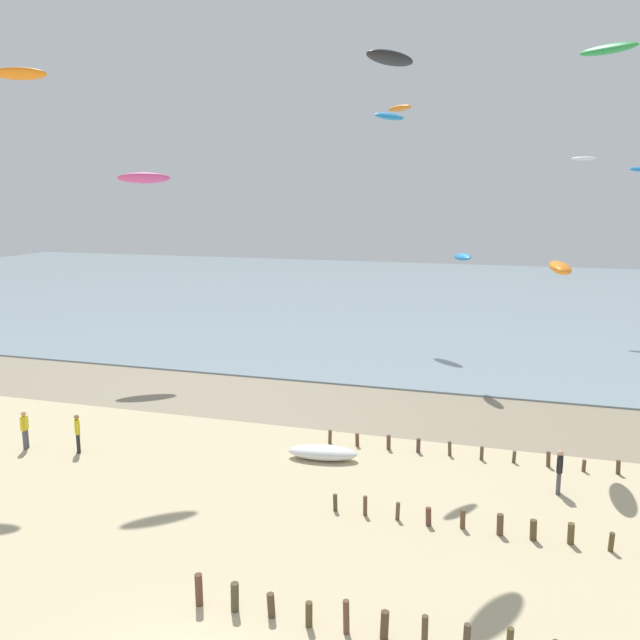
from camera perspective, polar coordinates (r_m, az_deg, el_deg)
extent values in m
cube|color=gray|center=(34.79, 4.26, -7.67)|extent=(120.00, 7.49, 0.01)
cube|color=#7F939E|center=(72.17, 10.95, 1.91)|extent=(160.00, 70.00, 0.10)
cylinder|color=brown|center=(19.60, -10.46, -22.01)|extent=(0.22, 0.24, 0.95)
cylinder|color=#4B442D|center=(19.26, -7.40, -22.72)|extent=(0.25, 0.25, 0.86)
cylinder|color=#4F3C2C|center=(19.02, -4.27, -23.44)|extent=(0.23, 0.22, 0.69)
cylinder|color=brown|center=(18.65, -0.96, -24.16)|extent=(0.19, 0.20, 0.71)
cylinder|color=brown|center=(18.36, 2.29, -24.33)|extent=(0.18, 0.19, 0.94)
cylinder|color=brown|center=(18.32, 5.62, -24.83)|extent=(0.23, 0.23, 0.76)
cylinder|color=brown|center=(18.16, 9.08, -25.09)|extent=(0.16, 0.19, 0.85)
cylinder|color=#4D4032|center=(18.07, 12.60, -25.46)|extent=(0.19, 0.19, 0.85)
cylinder|color=#4B3F2D|center=(24.15, 1.33, -15.54)|extent=(0.17, 0.18, 0.62)
cylinder|color=brown|center=(23.88, 3.94, -15.77)|extent=(0.15, 0.17, 0.71)
cylinder|color=brown|center=(23.71, 6.76, -16.13)|extent=(0.16, 0.16, 0.63)
cylinder|color=brown|center=(23.49, 9.39, -16.47)|extent=(0.22, 0.21, 0.65)
cylinder|color=brown|center=(23.51, 12.27, -16.51)|extent=(0.18, 0.19, 0.68)
cylinder|color=brown|center=(23.40, 15.35, -16.73)|extent=(0.23, 0.24, 0.73)
cylinder|color=brown|center=(23.40, 18.01, -16.93)|extent=(0.24, 0.23, 0.70)
cylinder|color=brown|center=(23.54, 20.93, -16.92)|extent=(0.23, 0.25, 0.73)
cylinder|color=brown|center=(23.61, 23.95, -17.18)|extent=(0.18, 0.17, 0.63)
cylinder|color=brown|center=(30.02, 0.87, -10.09)|extent=(0.17, 0.17, 0.62)
cylinder|color=brown|center=(29.76, 3.25, -10.33)|extent=(0.19, 0.17, 0.59)
cylinder|color=brown|center=(29.49, 5.97, -10.51)|extent=(0.19, 0.18, 0.66)
cylinder|color=brown|center=(29.35, 8.53, -10.71)|extent=(0.18, 0.20, 0.63)
cylinder|color=brown|center=(29.23, 11.18, -10.89)|extent=(0.17, 0.16, 0.64)
cylinder|color=brown|center=(29.08, 13.85, -11.16)|extent=(0.15, 0.15, 0.59)
cylinder|color=brown|center=(29.17, 16.48, -11.32)|extent=(0.17, 0.16, 0.51)
cylinder|color=brown|center=(29.17, 19.19, -11.33)|extent=(0.19, 0.17, 0.66)
cylinder|color=brown|center=(29.24, 21.92, -11.64)|extent=(0.16, 0.16, 0.49)
cylinder|color=brown|center=(29.50, 24.45, -11.54)|extent=(0.19, 0.19, 0.59)
cylinder|color=#232328|center=(30.76, -20.22, -10.01)|extent=(0.16, 0.16, 0.88)
cylinder|color=#232328|center=(30.96, -20.22, -9.87)|extent=(0.16, 0.16, 0.88)
cube|color=yellow|center=(30.61, -20.31, -8.64)|extent=(0.39, 0.42, 0.60)
sphere|color=#9E7051|center=(30.48, -20.37, -7.89)|extent=(0.22, 0.22, 0.22)
cylinder|color=yellow|center=(30.40, -20.30, -8.87)|extent=(0.09, 0.09, 0.52)
cylinder|color=yellow|center=(30.86, -20.31, -8.58)|extent=(0.09, 0.09, 0.52)
cylinder|color=#4C4C56|center=(26.96, 19.98, -13.00)|extent=(0.16, 0.16, 0.88)
cylinder|color=#4C4C56|center=(26.75, 19.97, -13.18)|extent=(0.16, 0.16, 0.88)
cube|color=black|center=(26.57, 20.08, -11.63)|extent=(0.24, 0.37, 0.60)
sphere|color=tan|center=(26.42, 20.14, -10.78)|extent=(0.22, 0.22, 0.22)
cylinder|color=black|center=(26.81, 20.08, -11.54)|extent=(0.09, 0.09, 0.52)
cylinder|color=black|center=(26.37, 20.07, -11.92)|extent=(0.09, 0.09, 0.52)
cylinder|color=#4C4C56|center=(32.24, -24.08, -9.32)|extent=(0.16, 0.16, 0.88)
cylinder|color=#4C4C56|center=(32.06, -24.24, -9.45)|extent=(0.16, 0.16, 0.88)
cube|color=yellow|center=(31.91, -24.26, -8.14)|extent=(0.32, 0.41, 0.60)
sphere|color=tan|center=(31.79, -24.32, -7.42)|extent=(0.22, 0.22, 0.22)
cylinder|color=yellow|center=(32.14, -24.08, -8.09)|extent=(0.09, 0.09, 0.52)
cylinder|color=yellow|center=(31.72, -24.43, -8.36)|extent=(0.09, 0.09, 0.52)
ellipsoid|color=white|center=(28.35, 0.23, -11.41)|extent=(3.08, 1.41, 0.59)
ellipsoid|color=#E54C99|center=(43.83, -15.01, 11.81)|extent=(3.36, 2.80, 0.94)
ellipsoid|color=#2384D1|center=(39.67, 12.26, 5.37)|extent=(1.61, 2.29, 0.55)
ellipsoid|color=orange|center=(33.86, -24.62, 18.85)|extent=(2.55, 1.61, 0.69)
ellipsoid|color=black|center=(26.55, 6.12, 21.65)|extent=(2.00, 2.87, 0.56)
ellipsoid|color=#2384D1|center=(57.90, 25.87, 11.68)|extent=(1.85, 1.86, 0.54)
ellipsoid|color=white|center=(57.77, 21.89, 12.87)|extent=(2.01, 0.96, 0.32)
ellipsoid|color=green|center=(41.76, 23.73, 20.71)|extent=(3.38, 2.73, 0.84)
ellipsoid|color=orange|center=(29.57, 20.10, 4.29)|extent=(1.05, 2.94, 0.68)
ellipsoid|color=orange|center=(53.93, 6.93, 17.77)|extent=(2.61, 2.56, 0.46)
ellipsoid|color=#2384D1|center=(31.15, 6.03, 17.15)|extent=(1.53, 1.87, 0.49)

